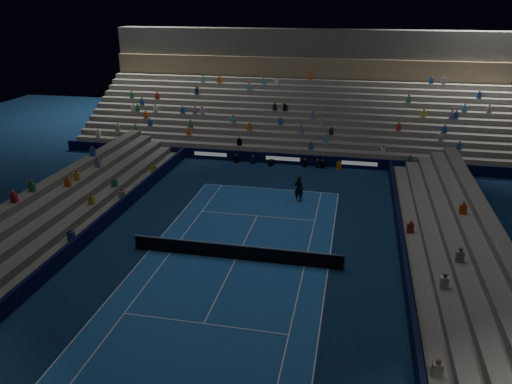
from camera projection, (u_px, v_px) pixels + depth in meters
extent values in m
plane|color=#0B2245|center=(236.00, 259.00, 29.65)|extent=(90.00, 90.00, 0.00)
cube|color=#1C529B|center=(236.00, 259.00, 29.65)|extent=(10.97, 23.77, 0.01)
cube|color=black|center=(283.00, 159.00, 46.32)|extent=(44.00, 0.25, 1.00)
cube|color=black|center=(405.00, 269.00, 27.65)|extent=(0.25, 37.00, 1.00)
cube|color=black|center=(86.00, 237.00, 31.29)|extent=(0.25, 37.00, 1.00)
cube|color=slate|center=(285.00, 158.00, 47.32)|extent=(44.00, 1.00, 0.50)
cube|color=slate|center=(286.00, 153.00, 48.14)|extent=(44.00, 1.00, 1.00)
cube|color=slate|center=(288.00, 147.00, 48.96)|extent=(44.00, 1.00, 1.50)
cube|color=slate|center=(289.00, 142.00, 49.77)|extent=(44.00, 1.00, 2.00)
cube|color=slate|center=(291.00, 137.00, 50.59)|extent=(44.00, 1.00, 2.50)
cube|color=slate|center=(292.00, 132.00, 51.41)|extent=(44.00, 1.00, 3.00)
cube|color=slate|center=(293.00, 127.00, 52.23)|extent=(44.00, 1.00, 3.50)
cube|color=slate|center=(295.00, 123.00, 53.05)|extent=(44.00, 1.00, 4.00)
cube|color=slate|center=(296.00, 119.00, 53.87)|extent=(44.00, 1.00, 4.50)
cube|color=slate|center=(297.00, 114.00, 54.69)|extent=(44.00, 1.00, 5.00)
cube|color=slate|center=(298.00, 110.00, 55.51)|extent=(44.00, 1.00, 5.50)
cube|color=slate|center=(300.00, 106.00, 56.32)|extent=(44.00, 1.00, 6.00)
cube|color=#847151|center=(302.00, 68.00, 55.82)|extent=(44.00, 0.60, 2.20)
cube|color=#474744|center=(304.00, 43.00, 56.14)|extent=(44.00, 2.40, 3.00)
cube|color=slate|center=(419.00, 274.00, 27.59)|extent=(1.00, 37.00, 0.50)
cube|color=slate|center=(439.00, 272.00, 27.31)|extent=(1.00, 37.00, 1.00)
cube|color=slate|center=(458.00, 270.00, 27.03)|extent=(1.00, 37.00, 1.50)
cube|color=slate|center=(479.00, 268.00, 26.75)|extent=(1.00, 37.00, 2.00)
cube|color=slate|center=(499.00, 266.00, 26.47)|extent=(1.00, 37.00, 2.50)
cube|color=#61615C|center=(75.00, 239.00, 31.53)|extent=(1.00, 37.00, 0.50)
cube|color=#61615C|center=(60.00, 234.00, 31.63)|extent=(1.00, 37.00, 1.00)
cube|color=#61615C|center=(46.00, 229.00, 31.72)|extent=(1.00, 37.00, 1.50)
cube|color=#61615C|center=(31.00, 225.00, 31.82)|extent=(1.00, 37.00, 2.00)
cube|color=#61615C|center=(16.00, 220.00, 31.92)|extent=(1.00, 37.00, 2.50)
cylinder|color=#B2B2B7|center=(135.00, 241.00, 30.65)|extent=(0.10, 0.10, 1.10)
cylinder|color=#B2B2B7|center=(345.00, 262.00, 28.25)|extent=(0.10, 0.10, 1.10)
cube|color=black|center=(236.00, 253.00, 29.49)|extent=(12.80, 0.03, 0.90)
cube|color=white|center=(235.00, 245.00, 29.31)|extent=(12.80, 0.04, 0.08)
imported|color=black|center=(299.00, 189.00, 37.70)|extent=(0.81, 0.61, 1.99)
cube|color=black|center=(271.00, 163.00, 46.01)|extent=(0.52, 0.58, 0.53)
cylinder|color=black|center=(270.00, 162.00, 45.57)|extent=(0.26, 0.38, 0.16)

